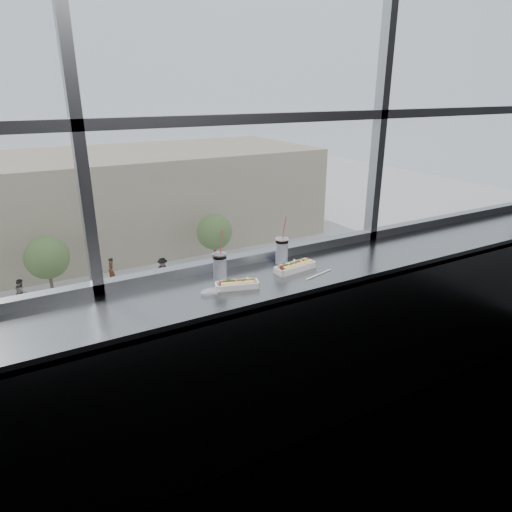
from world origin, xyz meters
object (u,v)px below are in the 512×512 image
loose_straw (319,274)px  pedestrian_d (163,268)px  pedestrian_c (111,269)px  hotdog_tray_right (295,266)px  pedestrian_b (21,290)px  hotdog_tray_left (237,284)px  car_near_e (316,314)px  car_near_d (221,343)px  tree_right (214,232)px  car_far_b (106,298)px  soda_cup_right (282,249)px  car_near_c (107,374)px  wrapper (211,291)px  tree_center (47,258)px  soda_cup_left (220,265)px

loose_straw → pedestrian_d: 30.32m
pedestrian_d → pedestrian_c: bearing=151.6°
hotdog_tray_right → pedestrian_b: size_ratio=0.13×
hotdog_tray_left → car_near_e: hotdog_tray_left is taller
car_near_d → tree_right: 13.20m
pedestrian_d → tree_right: size_ratio=0.54×
car_far_b → hotdog_tray_left: bearing=165.5°
pedestrian_b → hotdog_tray_right: bearing=-176.9°
soda_cup_right → car_near_c: 19.60m
wrapper → hotdog_tray_right: bearing=5.6°
loose_straw → car_near_e: size_ratio=0.03×
wrapper → pedestrian_d: 30.42m
car_near_e → car_near_d: bearing=90.7°
hotdog_tray_right → pedestrian_c: bearing=74.5°
car_near_e → pedestrian_c: bearing=34.8°
hotdog_tray_left → car_near_c: (1.63, 16.33, -11.03)m
loose_straw → tree_center: 29.84m
car_near_d → pedestrian_c: 12.91m
hotdog_tray_right → pedestrian_b: 30.35m
soda_cup_left → soda_cup_right: 0.47m
car_near_c → tree_right: (10.84, 12.00, 1.79)m
car_near_c → hotdog_tray_left: bearing=167.0°
car_near_d → hotdog_tray_left: bearing=155.8°
soda_cup_right → pedestrian_c: soda_cup_right is taller
hotdog_tray_left → wrapper: 0.16m
loose_straw → car_far_b: size_ratio=0.03×
pedestrian_d → pedestrian_b: 9.06m
soda_cup_right → wrapper: 0.63m
car_far_b → pedestrian_c: pedestrian_c is taller
car_far_b → hotdog_tray_right: bearing=166.5°
tree_center → car_near_c: bearing=-85.6°
pedestrian_b → soda_cup_left: bearing=-177.9°
car_near_c → car_far_b: 8.18m
hotdog_tray_left → pedestrian_d: hotdog_tray_left is taller
car_far_b → pedestrian_d: bearing=-64.2°
wrapper → car_near_e: wrapper is taller
car_near_e → pedestrian_d: 12.15m
pedestrian_d → tree_center: 7.50m
hotdog_tray_left → tree_center: (0.71, 28.33, -9.17)m
soda_cup_left → car_near_d: soda_cup_left is taller
hotdog_tray_right → pedestrian_d: size_ratio=0.12×
hotdog_tray_right → loose_straw: size_ratio=1.24×
pedestrian_c → tree_right: 7.98m
car_near_d → tree_right: tree_right is taller
car_near_d → pedestrian_c: bearing=11.5°
hotdog_tray_left → tree_center: 29.78m
car_near_d → car_far_b: bearing=26.2°
car_near_e → pedestrian_c: (-8.57, 12.64, 0.02)m
wrapper → car_near_d: 21.11m
tree_center → tree_right: size_ratio=1.02×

